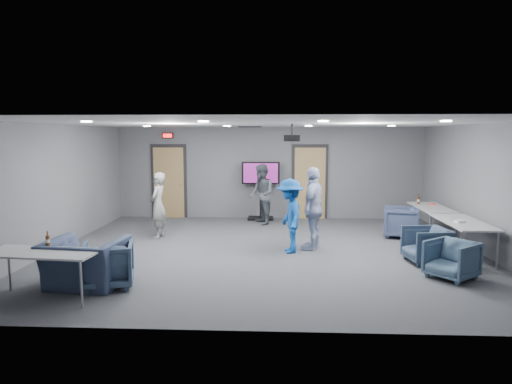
{
  "coord_description": "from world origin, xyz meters",
  "views": [
    {
      "loc": [
        0.25,
        -9.48,
        2.45
      ],
      "look_at": [
        -0.23,
        0.6,
        1.2
      ],
      "focal_mm": 32.0,
      "sensor_mm": 36.0,
      "label": 1
    }
  ],
  "objects_px": {
    "chair_right_b": "(426,245)",
    "chair_front_b": "(85,263)",
    "bottle_front": "(48,241)",
    "tv_stand": "(261,187)",
    "chair_right_a": "(400,222)",
    "person_a": "(158,205)",
    "table_front_left": "(42,255)",
    "table_right_b": "(463,224)",
    "projector": "(292,138)",
    "chair_front_a": "(108,265)",
    "chair_right_c": "(451,260)",
    "table_right_a": "(432,209)",
    "person_d": "(290,216)",
    "person_b": "(261,194)",
    "bottle_right": "(419,200)",
    "person_c": "(313,208)"
  },
  "relations": [
    {
      "from": "person_a",
      "to": "chair_right_a",
      "type": "height_order",
      "value": "person_a"
    },
    {
      "from": "chair_right_a",
      "to": "table_right_b",
      "type": "bearing_deg",
      "value": 37.47
    },
    {
      "from": "person_a",
      "to": "table_right_b",
      "type": "xyz_separation_m",
      "value": [
        6.61,
        -1.42,
        -0.1
      ]
    },
    {
      "from": "person_a",
      "to": "chair_front_b",
      "type": "xyz_separation_m",
      "value": [
        -0.26,
        -3.58,
        -0.4
      ]
    },
    {
      "from": "chair_right_a",
      "to": "tv_stand",
      "type": "relative_size",
      "value": 0.47
    },
    {
      "from": "table_right_a",
      "to": "chair_right_b",
      "type": "bearing_deg",
      "value": 159.98
    },
    {
      "from": "chair_right_a",
      "to": "table_right_a",
      "type": "xyz_separation_m",
      "value": [
        0.77,
        0.12,
        0.32
      ]
    },
    {
      "from": "bottle_front",
      "to": "bottle_right",
      "type": "xyz_separation_m",
      "value": [
        7.17,
        4.79,
        0.0
      ]
    },
    {
      "from": "chair_front_b",
      "to": "chair_right_a",
      "type": "bearing_deg",
      "value": -140.99
    },
    {
      "from": "chair_front_b",
      "to": "table_right_b",
      "type": "distance_m",
      "value": 7.21
    },
    {
      "from": "bottle_front",
      "to": "tv_stand",
      "type": "height_order",
      "value": "tv_stand"
    },
    {
      "from": "person_d",
      "to": "chair_right_b",
      "type": "xyz_separation_m",
      "value": [
        2.62,
        -0.68,
        -0.43
      ]
    },
    {
      "from": "table_front_left",
      "to": "table_right_b",
      "type": "bearing_deg",
      "value": 25.89
    },
    {
      "from": "person_a",
      "to": "table_right_a",
      "type": "bearing_deg",
      "value": 99.79
    },
    {
      "from": "bottle_right",
      "to": "chair_front_a",
      "type": "bearing_deg",
      "value": -144.39
    },
    {
      "from": "person_d",
      "to": "table_front_left",
      "type": "relative_size",
      "value": 0.9
    },
    {
      "from": "person_a",
      "to": "chair_right_b",
      "type": "bearing_deg",
      "value": 77.33
    },
    {
      "from": "table_front_left",
      "to": "bottle_right",
      "type": "height_order",
      "value": "bottle_right"
    },
    {
      "from": "person_b",
      "to": "chair_right_a",
      "type": "distance_m",
      "value": 3.76
    },
    {
      "from": "chair_right_c",
      "to": "chair_right_b",
      "type": "bearing_deg",
      "value": 147.41
    },
    {
      "from": "table_right_b",
      "to": "projector",
      "type": "distance_m",
      "value": 3.87
    },
    {
      "from": "tv_stand",
      "to": "person_a",
      "type": "bearing_deg",
      "value": -132.7
    },
    {
      "from": "chair_front_a",
      "to": "table_right_a",
      "type": "relative_size",
      "value": 0.47
    },
    {
      "from": "chair_right_a",
      "to": "table_right_a",
      "type": "bearing_deg",
      "value": 113.31
    },
    {
      "from": "table_right_a",
      "to": "table_right_b",
      "type": "xyz_separation_m",
      "value": [
        -0.0,
        -1.9,
        0.0
      ]
    },
    {
      "from": "chair_right_c",
      "to": "bottle_front",
      "type": "height_order",
      "value": "bottle_front"
    },
    {
      "from": "chair_right_c",
      "to": "bottle_right",
      "type": "height_order",
      "value": "bottle_right"
    },
    {
      "from": "person_b",
      "to": "person_d",
      "type": "distance_m",
      "value": 3.12
    },
    {
      "from": "person_b",
      "to": "bottle_right",
      "type": "height_order",
      "value": "person_b"
    },
    {
      "from": "chair_right_a",
      "to": "bottle_right",
      "type": "xyz_separation_m",
      "value": [
        0.59,
        0.6,
        0.46
      ]
    },
    {
      "from": "projector",
      "to": "table_right_b",
      "type": "bearing_deg",
      "value": 1.11
    },
    {
      "from": "chair_right_b",
      "to": "chair_right_c",
      "type": "xyz_separation_m",
      "value": [
        0.11,
        -0.98,
        -0.02
      ]
    },
    {
      "from": "person_b",
      "to": "projector",
      "type": "bearing_deg",
      "value": -4.65
    },
    {
      "from": "bottle_front",
      "to": "bottle_right",
      "type": "bearing_deg",
      "value": 33.76
    },
    {
      "from": "person_c",
      "to": "chair_right_c",
      "type": "xyz_separation_m",
      "value": [
        2.22,
        -1.97,
        -0.56
      ]
    },
    {
      "from": "chair_right_a",
      "to": "table_front_left",
      "type": "relative_size",
      "value": 0.47
    },
    {
      "from": "chair_right_c",
      "to": "projector",
      "type": "height_order",
      "value": "projector"
    },
    {
      "from": "chair_right_b",
      "to": "table_right_a",
      "type": "relative_size",
      "value": 0.44
    },
    {
      "from": "chair_right_c",
      "to": "chair_front_b",
      "type": "bearing_deg",
      "value": -122.64
    },
    {
      "from": "chair_right_b",
      "to": "bottle_front",
      "type": "xyz_separation_m",
      "value": [
        -6.48,
        -1.94,
        0.47
      ]
    },
    {
      "from": "table_right_b",
      "to": "person_d",
      "type": "bearing_deg",
      "value": 86.75
    },
    {
      "from": "chair_right_a",
      "to": "table_front_left",
      "type": "height_order",
      "value": "chair_right_a"
    },
    {
      "from": "bottle_right",
      "to": "tv_stand",
      "type": "xyz_separation_m",
      "value": [
        -4.07,
        1.62,
        0.14
      ]
    },
    {
      "from": "chair_right_b",
      "to": "chair_front_b",
      "type": "distance_m",
      "value": 6.24
    },
    {
      "from": "chair_front_a",
      "to": "chair_front_b",
      "type": "relative_size",
      "value": 0.68
    },
    {
      "from": "chair_front_a",
      "to": "tv_stand",
      "type": "xyz_separation_m",
      "value": [
        2.26,
        6.15,
        0.59
      ]
    },
    {
      "from": "table_front_left",
      "to": "tv_stand",
      "type": "xyz_separation_m",
      "value": [
        3.02,
        6.75,
        0.28
      ]
    },
    {
      "from": "chair_right_c",
      "to": "tv_stand",
      "type": "bearing_deg",
      "value": 173.48
    },
    {
      "from": "bottle_front",
      "to": "table_right_a",
      "type": "bearing_deg",
      "value": 30.47
    },
    {
      "from": "chair_right_a",
      "to": "bottle_front",
      "type": "height_order",
      "value": "bottle_front"
    }
  ]
}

